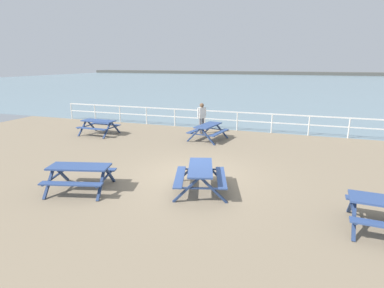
{
  "coord_description": "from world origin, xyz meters",
  "views": [
    {
      "loc": [
        3.16,
        -9.28,
        3.77
      ],
      "look_at": [
        -0.47,
        1.23,
        0.8
      ],
      "focal_mm": 28.63,
      "sensor_mm": 36.0,
      "label": 1
    }
  ],
  "objects_px": {
    "picnic_table_far_right": "(99,124)",
    "visitor": "(202,116)",
    "picnic_table_near_right": "(208,128)",
    "picnic_table_far_left": "(200,173)",
    "picnic_table_near_left": "(80,172)"
  },
  "relations": [
    {
      "from": "picnic_table_near_right",
      "to": "picnic_table_far_right",
      "type": "height_order",
      "value": "same"
    },
    {
      "from": "picnic_table_near_left",
      "to": "picnic_table_far_right",
      "type": "relative_size",
      "value": 1.16
    },
    {
      "from": "picnic_table_far_left",
      "to": "visitor",
      "type": "relative_size",
      "value": 1.3
    },
    {
      "from": "picnic_table_near_left",
      "to": "visitor",
      "type": "relative_size",
      "value": 1.28
    },
    {
      "from": "picnic_table_far_left",
      "to": "picnic_table_far_right",
      "type": "relative_size",
      "value": 1.18
    },
    {
      "from": "picnic_table_near_right",
      "to": "picnic_table_far_right",
      "type": "bearing_deg",
      "value": 108.09
    },
    {
      "from": "picnic_table_far_right",
      "to": "picnic_table_near_right",
      "type": "bearing_deg",
      "value": 8.64
    },
    {
      "from": "picnic_table_far_left",
      "to": "picnic_table_far_right",
      "type": "distance_m",
      "value": 9.18
    },
    {
      "from": "picnic_table_near_right",
      "to": "picnic_table_far_left",
      "type": "xyz_separation_m",
      "value": [
        1.54,
        -6.17,
        0.0
      ]
    },
    {
      "from": "picnic_table_near_right",
      "to": "visitor",
      "type": "xyz_separation_m",
      "value": [
        -0.74,
        1.29,
        0.36
      ]
    },
    {
      "from": "picnic_table_near_right",
      "to": "picnic_table_far_left",
      "type": "distance_m",
      "value": 6.36
    },
    {
      "from": "picnic_table_near_left",
      "to": "picnic_table_far_left",
      "type": "distance_m",
      "value": 3.64
    },
    {
      "from": "picnic_table_far_right",
      "to": "picnic_table_near_left",
      "type": "bearing_deg",
      "value": -57.46
    },
    {
      "from": "picnic_table_far_right",
      "to": "visitor",
      "type": "xyz_separation_m",
      "value": [
        5.14,
        2.06,
        0.36
      ]
    },
    {
      "from": "picnic_table_near_left",
      "to": "visitor",
      "type": "bearing_deg",
      "value": 67.07
    }
  ]
}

